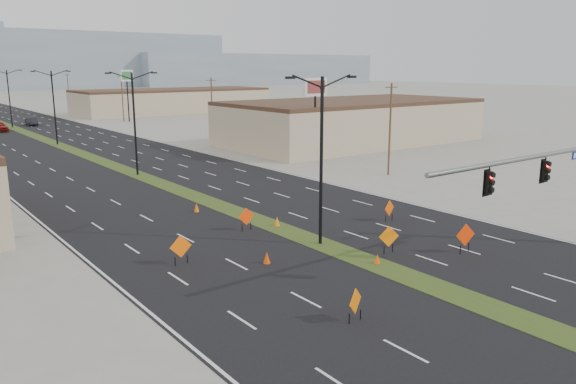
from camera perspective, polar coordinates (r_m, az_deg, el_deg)
ground at (r=26.94m, az=20.42°, el=-11.24°), size 600.00×600.00×0.00m
road_surface at (r=115.22m, az=-26.60°, el=6.04°), size 25.00×400.00×0.02m
median_strip at (r=115.22m, az=-26.60°, el=6.04°), size 2.00×400.00×0.04m
building_se_near at (r=80.31m, az=6.52°, el=6.96°), size 36.00×18.00×5.50m
building_se_far at (r=136.54m, az=-11.59°, el=8.98°), size 44.00×16.00×5.00m
mesa_center at (r=318.71m, az=-26.77°, el=11.92°), size 220.00×50.00×28.00m
mesa_east at (r=363.55m, az=-3.71°, el=12.34°), size 160.00×50.00×18.00m
signal_mast at (r=33.76m, az=26.05°, el=1.53°), size 16.30×0.60×8.00m
streetlight_0 at (r=33.03m, az=3.40°, el=3.68°), size 5.15×0.24×10.02m
streetlight_1 at (r=57.10m, az=-15.33°, el=7.03°), size 5.15×0.24×10.02m
streetlight_2 at (r=83.66m, az=-22.68°, el=8.14°), size 5.15×0.24×10.02m
streetlight_3 at (r=110.93m, az=-26.47°, el=8.66°), size 5.15×0.24×10.02m
utility_pole_0 at (r=56.23m, az=10.32°, el=6.43°), size 1.60×0.20×9.00m
utility_pole_1 at (r=83.84m, az=-7.74°, el=8.49°), size 1.60×0.20×9.00m
utility_pole_2 at (r=115.53m, az=-16.48°, el=9.19°), size 1.60×0.20×9.00m
utility_pole_3 at (r=148.71m, az=-21.40°, el=9.50°), size 1.60×0.20×9.00m
car_mid at (r=113.58m, az=-24.62°, el=6.53°), size 1.83×4.58×1.48m
construction_sign_0 at (r=24.12m, az=6.86°, el=-11.07°), size 1.06×0.47×1.50m
construction_sign_1 at (r=31.01m, az=-10.84°, el=-5.55°), size 1.25×0.14×1.67m
construction_sign_2 at (r=36.83m, az=-4.26°, el=-2.58°), size 1.16×0.05×1.54m
construction_sign_3 at (r=32.80m, az=10.21°, el=-4.56°), size 1.15×0.50×1.63m
construction_sign_4 at (r=33.86m, az=17.58°, el=-4.27°), size 1.31×0.31×1.77m
construction_sign_5 at (r=39.65m, az=10.25°, el=-1.71°), size 1.10×0.25×1.48m
cone_0 at (r=30.87m, az=-2.17°, el=-6.70°), size 0.43×0.43×0.66m
cone_1 at (r=31.15m, az=9.06°, el=-6.75°), size 0.39×0.39×0.58m
cone_2 at (r=37.88m, az=-1.12°, el=-3.02°), size 0.44×0.44×0.66m
cone_3 at (r=42.13m, az=-9.28°, el=-1.56°), size 0.49×0.49×0.67m
pole_sign_east_near at (r=64.70m, az=2.79°, el=9.99°), size 3.06×0.58×9.33m
pole_sign_east_far at (r=114.69m, az=-16.06°, el=10.94°), size 3.10×1.66×9.96m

